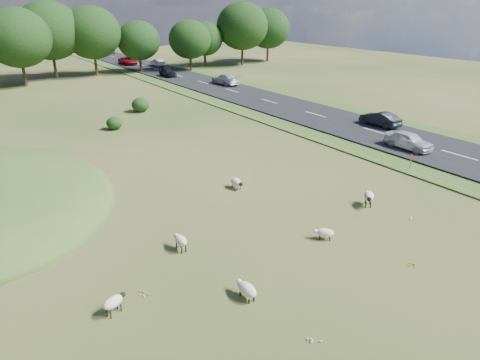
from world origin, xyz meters
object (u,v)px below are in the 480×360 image
at_px(sheep_4, 369,196).
at_px(car_2, 109,50).
at_px(sheep_5, 236,182).
at_px(car_1, 380,119).
at_px(sheep_3, 114,302).
at_px(car_6, 168,72).
at_px(marker_post, 411,162).
at_px(car_5, 225,79).
at_px(car_3, 409,140).
at_px(sheep_2, 247,289).
at_px(car_0, 128,61).
at_px(sheep_0, 325,233).
at_px(sheep_1, 180,240).
at_px(car_4, 158,62).

bearing_deg(sheep_4, car_2, -141.61).
distance_m(sheep_5, car_1, 20.00).
relative_size(sheep_3, car_6, 0.28).
xyz_separation_m(marker_post, car_2, (7.30, 87.05, 0.39)).
bearing_deg(car_5, car_3, 83.51).
relative_size(marker_post, car_3, 0.30).
bearing_deg(car_5, sheep_2, 58.32).
bearing_deg(car_1, sheep_4, 36.70).
relative_size(marker_post, car_6, 0.30).
relative_size(marker_post, car_2, 0.23).
bearing_deg(sheep_5, car_0, 164.66).
relative_size(sheep_4, car_6, 0.30).
bearing_deg(car_1, sheep_3, 20.98).
bearing_deg(car_0, sheep_2, -107.20).
xyz_separation_m(sheep_0, sheep_5, (-0.05, 7.94, 0.05)).
xyz_separation_m(marker_post, sheep_1, (-18.70, -0.34, -0.04)).
height_order(sheep_2, car_0, car_0).
distance_m(car_4, car_5, 23.39).
bearing_deg(car_5, sheep_4, 69.26).
xyz_separation_m(sheep_4, car_0, (10.73, 67.13, 0.32)).
relative_size(sheep_2, car_0, 0.24).
distance_m(sheep_0, car_1, 22.98).
bearing_deg(marker_post, car_3, 37.86).
distance_m(sheep_5, car_3, 15.83).
height_order(sheep_4, car_6, car_6).
distance_m(marker_post, car_1, 11.27).
distance_m(marker_post, sheep_2, 18.91).
xyz_separation_m(car_1, car_5, (0.00, 27.54, 0.09)).
bearing_deg(car_4, sheep_5, 70.49).
bearing_deg(car_5, car_2, -90.00).
height_order(sheep_2, car_4, car_4).
height_order(marker_post, sheep_2, marker_post).
bearing_deg(marker_post, car_6, 85.77).
bearing_deg(car_0, car_3, -90.00).
bearing_deg(marker_post, sheep_2, -164.09).
xyz_separation_m(car_0, car_5, (3.80, -28.77, 0.05)).
bearing_deg(car_4, sheep_2, 68.50).
bearing_deg(sheep_2, car_6, -23.80).
distance_m(sheep_1, sheep_3, 5.04).
height_order(car_2, car_5, car_5).
height_order(marker_post, car_6, car_6).
xyz_separation_m(marker_post, sheep_2, (-18.19, -5.18, -0.15)).
distance_m(sheep_3, car_6, 56.94).
xyz_separation_m(sheep_4, car_4, (14.53, 61.75, 0.29)).
relative_size(marker_post, car_1, 0.29).
xyz_separation_m(car_0, car_4, (3.80, -5.37, -0.04)).
height_order(sheep_2, sheep_4, sheep_4).
distance_m(sheep_2, car_0, 73.35).
xyz_separation_m(sheep_1, sheep_3, (-4.26, -2.69, -0.02)).
xyz_separation_m(sheep_4, car_1, (14.53, 10.82, 0.29)).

